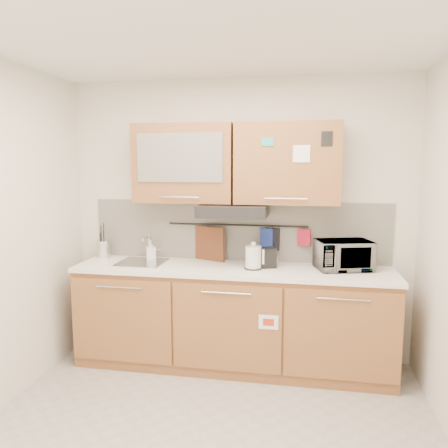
% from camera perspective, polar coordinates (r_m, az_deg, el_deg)
% --- Properties ---
extents(floor, '(3.20, 3.20, 0.00)m').
position_cam_1_polar(floor, '(3.19, -2.80, -27.16)').
color(floor, '#9E9993').
rests_on(floor, ground).
extents(ceiling, '(3.20, 3.20, 0.00)m').
position_cam_1_polar(ceiling, '(2.72, -3.21, 24.31)').
color(ceiling, white).
rests_on(ceiling, wall_back).
extents(wall_back, '(3.20, 0.00, 3.20)m').
position_cam_1_polar(wall_back, '(4.12, 1.81, 0.51)').
color(wall_back, silver).
rests_on(wall_back, ground).
extents(base_cabinet, '(2.80, 0.64, 0.88)m').
position_cam_1_polar(base_cabinet, '(4.04, 1.09, -12.75)').
color(base_cabinet, '#9C6237').
rests_on(base_cabinet, floor).
extents(countertop, '(2.82, 0.62, 0.04)m').
position_cam_1_polar(countertop, '(3.89, 1.10, -5.93)').
color(countertop, white).
rests_on(countertop, base_cabinet).
extents(backsplash, '(2.80, 0.02, 0.56)m').
position_cam_1_polar(backsplash, '(4.12, 1.78, -0.89)').
color(backsplash, silver).
rests_on(backsplash, countertop).
extents(upper_cabinets, '(1.82, 0.37, 0.70)m').
position_cam_1_polar(upper_cabinets, '(3.91, 1.38, 7.91)').
color(upper_cabinets, '#9C6237').
rests_on(upper_cabinets, wall_back).
extents(range_hood, '(0.60, 0.46, 0.10)m').
position_cam_1_polar(range_hood, '(3.86, 1.26, 1.80)').
color(range_hood, black).
rests_on(range_hood, upper_cabinets).
extents(sink, '(0.42, 0.40, 0.26)m').
position_cam_1_polar(sink, '(4.12, -10.64, -4.94)').
color(sink, silver).
rests_on(sink, countertop).
extents(utensil_rail, '(1.30, 0.02, 0.02)m').
position_cam_1_polar(utensil_rail, '(4.07, 1.70, -0.14)').
color(utensil_rail, black).
rests_on(utensil_rail, backsplash).
extents(utensil_crock, '(0.16, 0.16, 0.34)m').
position_cam_1_polar(utensil_crock, '(4.41, -15.49, -3.14)').
color(utensil_crock, silver).
rests_on(utensil_crock, countertop).
extents(kettle, '(0.17, 0.16, 0.24)m').
position_cam_1_polar(kettle, '(3.81, 3.86, -4.47)').
color(kettle, silver).
rests_on(kettle, countertop).
extents(toaster, '(0.26, 0.20, 0.17)m').
position_cam_1_polar(toaster, '(3.87, 5.06, -4.38)').
color(toaster, black).
rests_on(toaster, countertop).
extents(microwave, '(0.53, 0.43, 0.25)m').
position_cam_1_polar(microwave, '(3.91, 15.34, -3.94)').
color(microwave, '#999999').
rests_on(microwave, countertop).
extents(soap_bottle, '(0.12, 0.12, 0.19)m').
position_cam_1_polar(soap_bottle, '(4.22, -9.54, -3.34)').
color(soap_bottle, '#999999').
rests_on(soap_bottle, countertop).
extents(cutting_board, '(0.35, 0.17, 0.45)m').
position_cam_1_polar(cutting_board, '(4.15, -2.12, -3.43)').
color(cutting_board, brown).
rests_on(cutting_board, utensil_rail).
extents(oven_mitt, '(0.12, 0.07, 0.20)m').
position_cam_1_polar(oven_mitt, '(4.05, 5.58, -1.97)').
color(oven_mitt, navy).
rests_on(oven_mitt, utensil_rail).
extents(dark_pouch, '(0.13, 0.05, 0.21)m').
position_cam_1_polar(dark_pouch, '(4.04, 6.33, -2.01)').
color(dark_pouch, black).
rests_on(dark_pouch, utensil_rail).
extents(pot_holder, '(0.12, 0.07, 0.15)m').
position_cam_1_polar(pot_holder, '(4.03, 10.42, -1.73)').
color(pot_holder, '#AB1631').
rests_on(pot_holder, utensil_rail).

